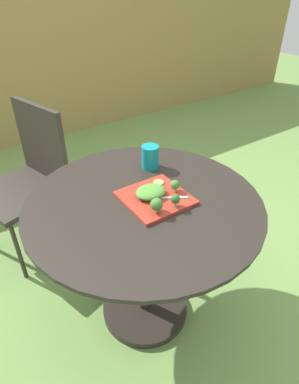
# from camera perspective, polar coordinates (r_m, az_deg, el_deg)

# --- Properties ---
(ground_plane) EXTENTS (12.00, 12.00, 0.00)m
(ground_plane) POSITION_cam_1_polar(r_m,az_deg,el_deg) (1.85, -0.77, -19.85)
(ground_plane) COLOR #70994C
(bamboo_fence) EXTENTS (8.00, 0.08, 1.45)m
(bamboo_fence) POSITION_cam_1_polar(r_m,az_deg,el_deg) (3.45, -24.64, 18.60)
(bamboo_fence) COLOR #9E7F47
(bamboo_fence) RESTS_ON ground_plane
(patio_table) EXTENTS (0.98, 0.98, 0.72)m
(patio_table) POSITION_cam_1_polar(r_m,az_deg,el_deg) (1.48, -0.91, -8.90)
(patio_table) COLOR #28231E
(patio_table) RESTS_ON ground_plane
(patio_chair) EXTENTS (0.55, 0.55, 0.90)m
(patio_chair) POSITION_cam_1_polar(r_m,az_deg,el_deg) (2.02, -20.13, 3.35)
(patio_chair) COLOR #332D28
(patio_chair) RESTS_ON ground_plane
(salad_plate) EXTENTS (0.26, 0.26, 0.01)m
(salad_plate) POSITION_cam_1_polar(r_m,az_deg,el_deg) (1.34, 1.00, -1.02)
(salad_plate) COLOR #AD3323
(salad_plate) RESTS_ON patio_table
(drinking_glass) EXTENTS (0.08, 0.08, 0.11)m
(drinking_glass) POSITION_cam_1_polar(r_m,az_deg,el_deg) (1.54, 0.11, 5.94)
(drinking_glass) COLOR #0F8C93
(drinking_glass) RESTS_ON patio_table
(fork) EXTENTS (0.14, 0.10, 0.00)m
(fork) POSITION_cam_1_polar(r_m,az_deg,el_deg) (1.32, 2.71, -1.01)
(fork) COLOR silver
(fork) RESTS_ON salad_plate
(lettuce_mound) EXTENTS (0.13, 0.11, 0.04)m
(lettuce_mound) POSITION_cam_1_polar(r_m,az_deg,el_deg) (1.33, 0.14, 0.09)
(lettuce_mound) COLOR #519338
(lettuce_mound) RESTS_ON salad_plate
(broccoli_floret_0) EXTENTS (0.04, 0.04, 0.05)m
(broccoli_floret_0) POSITION_cam_1_polar(r_m,az_deg,el_deg) (1.27, 4.56, -1.29)
(broccoli_floret_0) COLOR #99B770
(broccoli_floret_0) RESTS_ON salad_plate
(broccoli_floret_1) EXTENTS (0.05, 0.05, 0.06)m
(broccoli_floret_1) POSITION_cam_1_polar(r_m,az_deg,el_deg) (1.23, 1.24, -2.22)
(broccoli_floret_1) COLOR #99B770
(broccoli_floret_1) RESTS_ON salad_plate
(broccoli_floret_2) EXTENTS (0.04, 0.04, 0.05)m
(broccoli_floret_2) POSITION_cam_1_polar(r_m,az_deg,el_deg) (1.35, 4.49, 1.25)
(broccoli_floret_2) COLOR #99B770
(broccoli_floret_2) RESTS_ON salad_plate
(cucumber_slice_0) EXTENTS (0.05, 0.05, 0.01)m
(cucumber_slice_0) POSITION_cam_1_polar(r_m,az_deg,el_deg) (1.41, 1.59, 1.67)
(cucumber_slice_0) COLOR #8EB766
(cucumber_slice_0) RESTS_ON salad_plate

